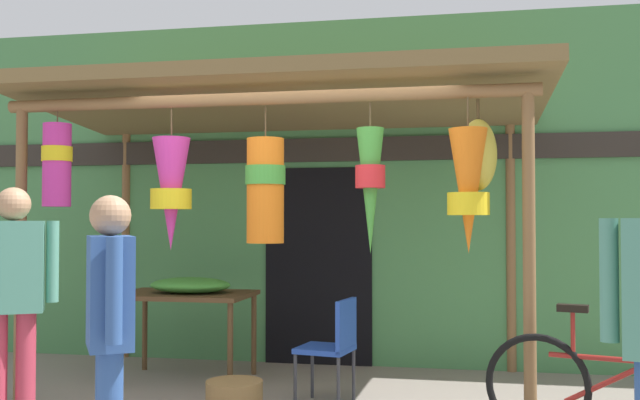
{
  "coord_description": "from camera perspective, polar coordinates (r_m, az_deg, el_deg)",
  "views": [
    {
      "loc": [
        1.27,
        -5.09,
        1.46
      ],
      "look_at": [
        0.09,
        0.96,
        1.63
      ],
      "focal_mm": 40.54,
      "sensor_mm": 36.0,
      "label": 1
    }
  ],
  "objects": [
    {
      "name": "shop_facade",
      "position": [
        7.48,
        1.23,
        0.65
      ],
      "size": [
        10.62,
        0.29,
        3.52
      ],
      "color": "#47844C",
      "rests_on": "ground_plane"
    },
    {
      "name": "market_stall_canopy",
      "position": [
        6.33,
        -2.59,
        5.96
      ],
      "size": [
        4.53,
        2.4,
        2.67
      ],
      "color": "brown",
      "rests_on": "ground_plane"
    },
    {
      "name": "display_table",
      "position": [
        6.8,
        -10.63,
        -7.9
      ],
      "size": [
        1.21,
        0.82,
        0.8
      ],
      "color": "brown",
      "rests_on": "ground_plane"
    },
    {
      "name": "flower_heap_on_table",
      "position": [
        6.73,
        -10.1,
        -6.63
      ],
      "size": [
        0.75,
        0.52,
        0.14
      ],
      "color": "green",
      "rests_on": "display_table"
    },
    {
      "name": "folding_chair",
      "position": [
        5.8,
        1.1,
        -11.11
      ],
      "size": [
        0.47,
        0.47,
        0.84
      ],
      "color": "#2347A8",
      "rests_on": "ground_plane"
    },
    {
      "name": "wicker_basket_by_table",
      "position": [
        5.74,
        -6.78,
        -15.13
      ],
      "size": [
        0.44,
        0.44,
        0.23
      ],
      "primitive_type": "cylinder",
      "color": "olive",
      "rests_on": "ground_plane"
    },
    {
      "name": "parked_bicycle",
      "position": [
        5.24,
        22.51,
        -13.74
      ],
      "size": [
        1.7,
        0.58,
        0.92
      ],
      "color": "black",
      "rests_on": "ground_plane"
    },
    {
      "name": "vendor_in_orange",
      "position": [
        4.02,
        -16.27,
        -9.03
      ],
      "size": [
        0.4,
        0.52,
        1.59
      ],
      "color": "#2D5193",
      "rests_on": "ground_plane"
    },
    {
      "name": "shopper_by_bananas",
      "position": [
        5.37,
        -23.11,
        -6.42
      ],
      "size": [
        0.53,
        0.39,
        1.69
      ],
      "color": "#B23347",
      "rests_on": "ground_plane"
    }
  ]
}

